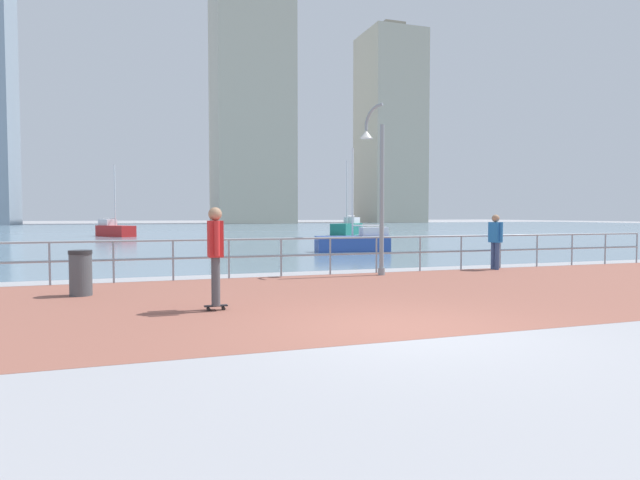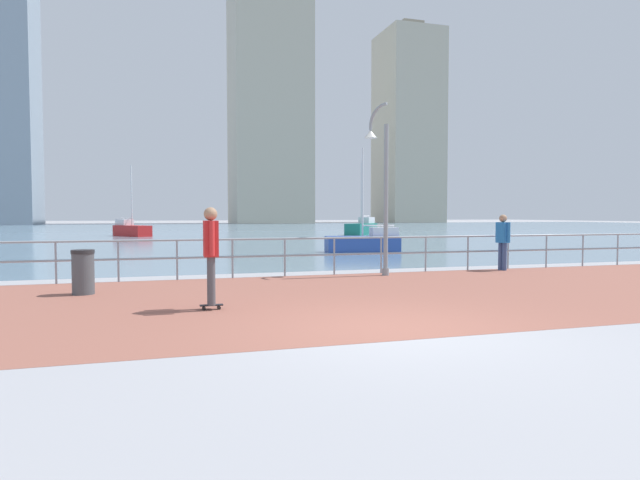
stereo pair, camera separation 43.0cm
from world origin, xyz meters
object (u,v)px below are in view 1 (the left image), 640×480
(skateboarder, at_px, (215,248))
(sailboat_red, at_px, (114,230))
(sailboat_teal, at_px, (355,242))
(trash_bin, at_px, (81,273))
(sailboat_blue, at_px, (347,228))
(lamppost, at_px, (377,181))
(bystander, at_px, (495,237))

(skateboarder, distance_m, sailboat_red, 34.61)
(sailboat_teal, bearing_deg, trash_bin, -135.09)
(trash_bin, xyz_separation_m, sailboat_red, (-0.51, 31.88, 0.05))
(sailboat_teal, distance_m, sailboat_blue, 20.69)
(skateboarder, bearing_deg, sailboat_blue, 64.62)
(lamppost, relative_size, bystander, 2.82)
(lamppost, distance_m, sailboat_teal, 9.46)
(lamppost, bearing_deg, sailboat_teal, 71.08)
(lamppost, bearing_deg, bystander, 1.36)
(sailboat_teal, bearing_deg, bystander, -83.52)
(lamppost, relative_size, sailboat_blue, 0.77)
(bystander, bearing_deg, skateboarder, -154.45)
(trash_bin, bearing_deg, sailboat_blue, 59.20)
(skateboarder, distance_m, bystander, 9.90)
(skateboarder, height_order, sailboat_teal, sailboat_teal)
(sailboat_red, bearing_deg, skateboarder, -85.21)
(trash_bin, bearing_deg, bystander, 8.41)
(sailboat_blue, bearing_deg, bystander, -102.82)
(skateboarder, xyz_separation_m, trash_bin, (-2.38, 2.60, -0.61))
(sailboat_red, relative_size, sailboat_blue, 0.89)
(sailboat_teal, xyz_separation_m, sailboat_blue, (7.34, 19.34, 0.14))
(sailboat_blue, bearing_deg, trash_bin, -120.80)
(sailboat_red, bearing_deg, trash_bin, -89.08)
(trash_bin, relative_size, sailboat_teal, 0.20)
(skateboarder, bearing_deg, lamppost, 40.06)
(bystander, relative_size, trash_bin, 1.78)
(skateboarder, xyz_separation_m, sailboat_blue, (15.29, 32.23, -0.50))
(skateboarder, distance_m, trash_bin, 3.57)
(bystander, relative_size, sailboat_blue, 0.27)
(skateboarder, relative_size, sailboat_teal, 0.39)
(lamppost, distance_m, skateboarder, 6.66)
(sailboat_teal, bearing_deg, sailboat_red, 116.66)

